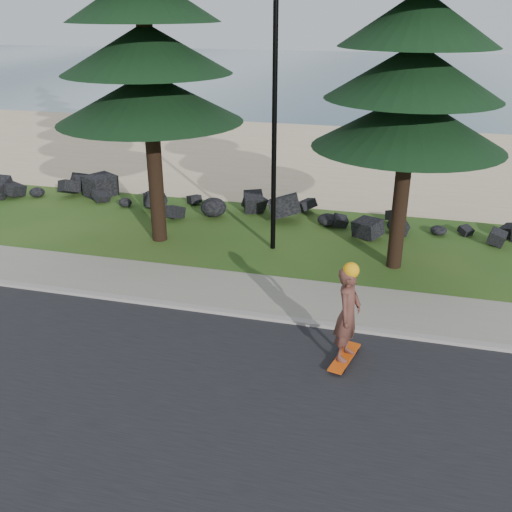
{
  "coord_description": "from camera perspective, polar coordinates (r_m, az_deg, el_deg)",
  "views": [
    {
      "loc": [
        3.4,
        -11.91,
        6.6
      ],
      "look_at": [
        0.32,
        0.0,
        1.15
      ],
      "focal_mm": 40.0,
      "sensor_mm": 36.0,
      "label": 1
    }
  ],
  "objects": [
    {
      "name": "ground",
      "position": [
        14.03,
        -1.26,
        -4.16
      ],
      "size": [
        160.0,
        160.0,
        0.0
      ],
      "primitive_type": "plane",
      "color": "#244C17",
      "rests_on": "ground"
    },
    {
      "name": "road",
      "position": [
        10.48,
        -8.16,
        -15.35
      ],
      "size": [
        160.0,
        7.0,
        0.02
      ],
      "primitive_type": "cube",
      "color": "black",
      "rests_on": "ground"
    },
    {
      "name": "kerb",
      "position": [
        13.25,
        -2.31,
        -5.74
      ],
      "size": [
        160.0,
        0.2,
        0.1
      ],
      "primitive_type": "cube",
      "color": "#A59C94",
      "rests_on": "ground"
    },
    {
      "name": "sidewalk",
      "position": [
        14.18,
        -1.04,
        -3.65
      ],
      "size": [
        160.0,
        2.0,
        0.08
      ],
      "primitive_type": "cube",
      "color": "gray",
      "rests_on": "ground"
    },
    {
      "name": "beach_sand",
      "position": [
        27.43,
        7.07,
        9.82
      ],
      "size": [
        160.0,
        15.0,
        0.01
      ],
      "primitive_type": "cube",
      "color": "#CDAF89",
      "rests_on": "ground"
    },
    {
      "name": "ocean",
      "position": [
        63.34,
        11.92,
        17.45
      ],
      "size": [
        160.0,
        58.0,
        0.01
      ],
      "primitive_type": "cube",
      "color": "#395C6D",
      "rests_on": "ground"
    },
    {
      "name": "seawall_boulders",
      "position": [
        19.02,
        3.31,
        3.56
      ],
      "size": [
        60.0,
        2.4,
        1.1
      ],
      "primitive_type": null,
      "color": "black",
      "rests_on": "ground"
    },
    {
      "name": "lamp_post",
      "position": [
        15.68,
        1.87,
        14.85
      ],
      "size": [
        0.25,
        0.14,
        8.14
      ],
      "color": "black",
      "rests_on": "ground"
    },
    {
      "name": "skateboarder",
      "position": [
        11.23,
        9.17,
        -5.79
      ],
      "size": [
        0.62,
        1.2,
        2.18
      ],
      "rotation": [
        0.0,
        0.0,
        1.33
      ],
      "color": "#E34C0D",
      "rests_on": "ground"
    }
  ]
}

